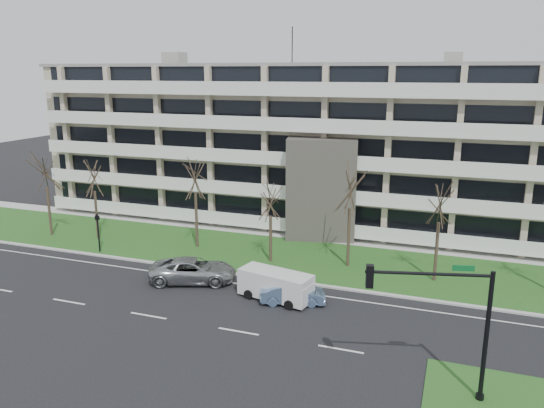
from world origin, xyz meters
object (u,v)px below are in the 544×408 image
at_px(blue_sedan, 293,293).
at_px(pedestrian_signal, 98,228).
at_px(silver_pickup, 193,270).
at_px(white_van, 276,283).
at_px(traffic_signal, 446,314).

xyz_separation_m(blue_sedan, pedestrian_signal, (-18.07, 4.11, 1.41)).
relative_size(silver_pickup, white_van, 1.17).
xyz_separation_m(blue_sedan, white_van, (-1.19, 0.20, 0.45)).
distance_m(white_van, traffic_signal, 13.43).
height_order(silver_pickup, white_van, white_van).
bearing_deg(silver_pickup, traffic_signal, -135.71).
xyz_separation_m(silver_pickup, traffic_signal, (17.16, -8.58, 3.36)).
height_order(white_van, traffic_signal, traffic_signal).
bearing_deg(silver_pickup, blue_sedan, -117.16).
bearing_deg(white_van, blue_sedan, 2.65).
distance_m(silver_pickup, traffic_signal, 19.48).
xyz_separation_m(blue_sedan, traffic_signal, (9.39, -7.49, 3.51)).
relative_size(white_van, pedestrian_signal, 1.57).
xyz_separation_m(white_van, pedestrian_signal, (-16.88, 3.91, 0.96)).
height_order(blue_sedan, white_van, white_van).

